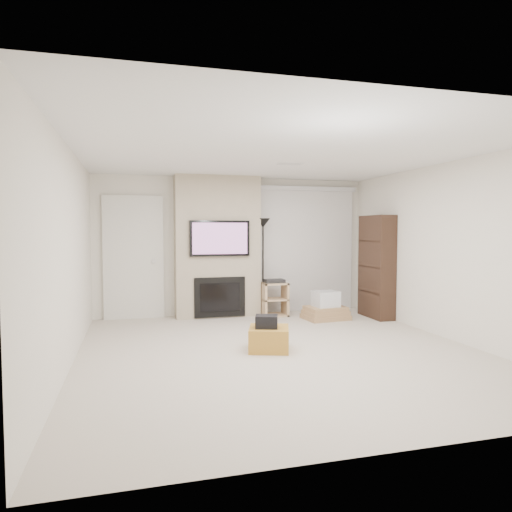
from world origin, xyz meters
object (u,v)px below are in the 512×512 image
object	(u,v)px
av_stand	(274,297)
box_stack	(326,309)
floor_lamp	(263,239)
bookshelf	(377,267)
ottoman	(269,339)

from	to	relation	value
av_stand	box_stack	distance (m)	0.95
floor_lamp	bookshelf	size ratio (longest dim) A/B	0.97
ottoman	av_stand	xyz separation A→B (m)	(0.77, 2.25, 0.20)
floor_lamp	av_stand	bearing A→B (deg)	-36.45
ottoman	av_stand	world-z (taller)	av_stand
ottoman	floor_lamp	bearing A→B (deg)	75.89
av_stand	box_stack	world-z (taller)	av_stand
bookshelf	ottoman	bearing A→B (deg)	-146.38
ottoman	bookshelf	distance (m)	3.06
floor_lamp	box_stack	world-z (taller)	floor_lamp
ottoman	bookshelf	world-z (taller)	bookshelf
ottoman	box_stack	distance (m)	2.30
floor_lamp	bookshelf	world-z (taller)	bookshelf
ottoman	bookshelf	bearing A→B (deg)	33.62
ottoman	floor_lamp	xyz separation A→B (m)	(0.60, 2.38, 1.23)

